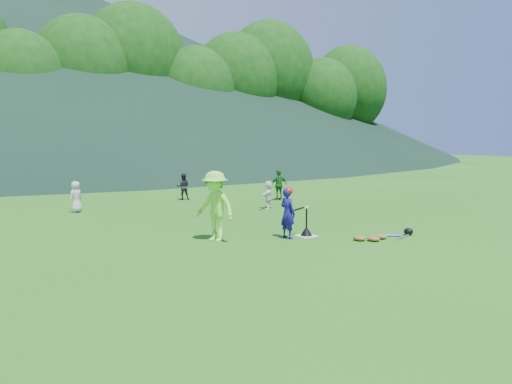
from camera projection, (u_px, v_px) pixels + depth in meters
ground at (306, 236)px, 12.61m from camera, size 120.00×120.00×0.00m
home_plate at (306, 236)px, 12.61m from camera, size 0.45×0.45×0.02m
baseball at (307, 207)px, 12.53m from camera, size 0.08×0.08×0.08m
batter_child at (288, 213)px, 12.30m from camera, size 0.38×0.50×1.25m
adult_coach at (215, 206)px, 11.96m from camera, size 1.02×1.25×1.69m
fielder_a at (76, 197)px, 16.67m from camera, size 0.61×0.56×1.05m
fielder_b at (183, 187)px, 20.17m from camera, size 0.63×0.56×1.07m
fielder_c at (279, 185)px, 20.04m from camera, size 0.73×0.33×1.23m
fielder_d at (268, 195)px, 17.53m from camera, size 0.87×0.84×0.99m
batting_tee at (306, 231)px, 12.59m from camera, size 0.30×0.30×0.68m
batter_gear at (289, 193)px, 12.26m from camera, size 0.71×0.30×0.61m
equipment_pile at (381, 236)px, 12.27m from camera, size 1.80×0.72×0.19m
outfield_fence at (79, 163)px, 36.49m from camera, size 70.07×0.08×1.33m
tree_line at (63, 68)px, 40.78m from camera, size 70.04×11.40×14.82m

